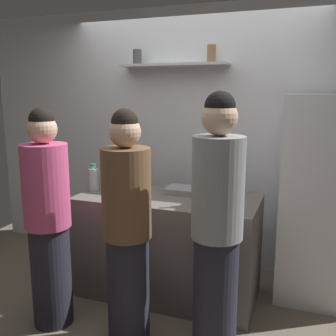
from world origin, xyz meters
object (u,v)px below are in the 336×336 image
Objects in this scene: utensil_holder at (231,187)px; wine_bottle_dark_glass at (112,177)px; refrigerator at (319,200)px; person_brown_jacket at (127,231)px; wine_bottle_amber_glass at (202,190)px; person_pink_top at (48,221)px; person_grey_hoodie at (217,229)px; water_bottle_plastic at (93,179)px; baking_pan at (185,190)px.

utensil_holder is 0.72× the size of wine_bottle_dark_glass.
refrigerator is 1.05× the size of person_brown_jacket.
wine_bottle_dark_glass is 0.90× the size of wine_bottle_amber_glass.
person_pink_top is 1.27m from person_grey_hoodie.
person_brown_jacket is (0.65, 0.02, 0.00)m from person_pink_top.
wine_bottle_dark_glass is 0.18× the size of person_brown_jacket.
wine_bottle_amber_glass is 0.20× the size of person_pink_top.
refrigerator is 0.99× the size of person_grey_hoodie.
person_pink_top is at bearing -87.79° from water_bottle_plastic.
wine_bottle_dark_glass is (-1.06, -0.24, 0.06)m from utensil_holder.
person_grey_hoodie is at bearing -25.43° from water_bottle_plastic.
utensil_holder is 0.12× the size of person_grey_hoodie.
person_pink_top is at bearing -149.68° from refrigerator.
wine_bottle_dark_glass is 0.96m from person_brown_jacket.
refrigerator is 7.98× the size of utensil_holder.
person_brown_jacket is (-0.14, -0.88, -0.09)m from baking_pan.
refrigerator is 1.14m from baking_pan.
utensil_holder is 0.89× the size of water_bottle_plastic.
wine_bottle_amber_glass is 0.20× the size of person_brown_jacket.
refrigerator reaches higher than water_bottle_plastic.
wine_bottle_amber_glass is 1.20m from person_pink_top.
wine_bottle_dark_glass is at bearing -167.29° from utensil_holder.
refrigerator is at bearing 10.18° from wine_bottle_dark_glass.
person_brown_jacket is at bearing -45.51° from water_bottle_plastic.
wine_bottle_amber_glass is (-0.87, -0.53, 0.14)m from refrigerator.
person_pink_top is 0.65m from person_brown_jacket.
person_brown_jacket is (-1.26, -1.10, -0.05)m from refrigerator.
person_pink_top is (-1.03, -0.58, -0.19)m from wine_bottle_amber_glass.
person_brown_jacket is at bearing -99.13° from baking_pan.
person_grey_hoodie is (1.15, -0.70, -0.11)m from wine_bottle_dark_glass.
water_bottle_plastic is at bearing -49.64° from person_pink_top.
utensil_holder is 1.09m from wine_bottle_dark_glass.
water_bottle_plastic is 0.15× the size of person_brown_jacket.
person_brown_jacket is at bearing -138.92° from refrigerator.
person_pink_top is at bearing -150.49° from wine_bottle_amber_glass.
person_grey_hoodie is at bearing -137.75° from person_pink_top.
refrigerator is at bearing -111.54° from person_pink_top.
baking_pan is at bearing 110.46° from person_grey_hoodie.
person_pink_top is (-0.11, -0.79, -0.18)m from wine_bottle_dark_glass.
person_brown_jacket reaches higher than utensil_holder.
wine_bottle_dark_glass is 0.17× the size of person_grey_hoodie.
water_bottle_plastic is at bearing 173.46° from wine_bottle_amber_glass.
wine_bottle_dark_glass is at bearing -60.06° from person_pink_top.
person_pink_top is (0.03, -0.71, -0.17)m from water_bottle_plastic.
utensil_holder is (-0.73, -0.08, 0.07)m from refrigerator.
wine_bottle_dark_glass is (-1.79, -0.32, 0.13)m from refrigerator.
wine_bottle_dark_glass reaches higher than utensil_holder.
wine_bottle_dark_glass is (-0.68, -0.11, 0.09)m from baking_pan.
water_bottle_plastic is (-1.20, -0.33, 0.05)m from utensil_holder.
refrigerator reaches higher than utensil_holder.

